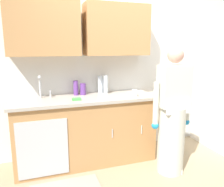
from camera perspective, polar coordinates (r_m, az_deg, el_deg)
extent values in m
plane|color=#998466|center=(3.02, 7.75, -20.76)|extent=(9.00, 9.00, 0.00)
cube|color=silver|center=(3.53, 0.72, 7.35)|extent=(4.80, 0.10, 2.70)
cube|color=#B27F4C|center=(3.11, -16.96, 15.51)|extent=(0.91, 0.34, 0.70)
cube|color=#B27F4C|center=(3.30, 1.13, 15.73)|extent=(0.91, 0.34, 0.70)
cube|color=silver|center=(3.78, 25.47, 1.93)|extent=(0.04, 1.10, 2.10)
cube|color=#B27F4C|center=(3.25, -6.53, -9.42)|extent=(1.90, 0.60, 0.90)
cube|color=#B7BABF|center=(2.92, -17.06, -13.29)|extent=(0.60, 0.01, 0.72)
cylinder|color=silver|center=(3.02, 0.09, -10.06)|extent=(0.01, 0.01, 0.12)
cylinder|color=silver|center=(3.18, 7.50, -9.07)|extent=(0.01, 0.01, 0.12)
cube|color=#A8A093|center=(3.11, -6.73, -1.31)|extent=(1.96, 0.66, 0.04)
cube|color=#B7BABF|center=(3.05, -16.73, -2.08)|extent=(0.50, 0.36, 0.03)
cylinder|color=#B7BABF|center=(3.16, -17.74, 1.56)|extent=(0.02, 0.02, 0.30)
sphere|color=#B7BABF|center=(3.08, -17.87, 3.94)|extent=(0.04, 0.04, 0.04)
cylinder|color=#B7BABF|center=(3.19, -15.30, -0.06)|extent=(0.02, 0.02, 0.10)
cube|color=white|center=(3.24, 14.50, -18.01)|extent=(0.20, 0.26, 0.06)
cylinder|color=beige|center=(3.08, 14.68, -11.17)|extent=(0.34, 0.34, 0.88)
cube|color=beige|center=(2.88, 15.39, 1.78)|extent=(0.38, 0.22, 0.52)
sphere|color=#D89E88|center=(2.85, 15.80, 9.34)|extent=(0.20, 0.20, 0.20)
cube|color=white|center=(2.84, 16.48, -3.40)|extent=(0.32, 0.04, 0.16)
cylinder|color=beige|center=(2.82, 11.05, -2.68)|extent=(0.07, 0.07, 0.55)
sphere|color=#1E8CCC|center=(2.90, 10.84, -7.94)|extent=(0.09, 0.09, 0.09)
cylinder|color=beige|center=(3.07, 18.53, -1.91)|extent=(0.07, 0.07, 0.55)
sphere|color=#1E8CCC|center=(3.15, 18.21, -6.78)|extent=(0.09, 0.09, 0.09)
cylinder|color=#66388C|center=(3.25, -9.15, 1.41)|extent=(0.07, 0.07, 0.21)
cylinder|color=silver|center=(3.30, -1.60, 2.30)|extent=(0.06, 0.06, 0.28)
cylinder|color=#66388C|center=(3.27, -7.35, 1.13)|extent=(0.08, 0.08, 0.17)
cylinder|color=silver|center=(3.37, -2.90, 2.34)|extent=(0.08, 0.08, 0.26)
cylinder|color=white|center=(3.15, 5.74, 0.11)|extent=(0.08, 0.08, 0.09)
cube|color=silver|center=(3.53, 5.97, 0.63)|extent=(0.24, 0.04, 0.01)
cube|color=#4CBF4C|center=(2.95, -8.96, -1.41)|extent=(0.11, 0.07, 0.03)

